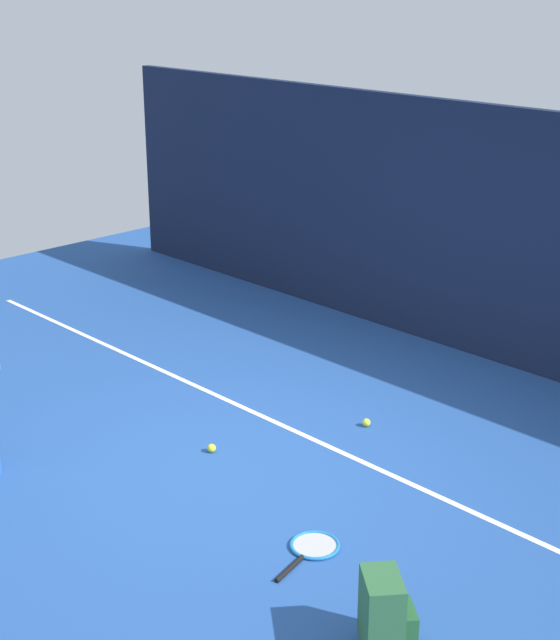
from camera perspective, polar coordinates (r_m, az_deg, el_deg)
name	(u,v)px	position (r m, az deg, el deg)	size (l,w,h in m)	color
ground_plane	(242,458)	(7.24, -2.28, -8.22)	(12.00, 12.00, 0.00)	#234C93
back_fence	(483,234)	(8.96, 12.00, 5.04)	(10.00, 0.10, 2.34)	#141E38
court_line	(298,432)	(7.61, 1.08, -6.71)	(9.00, 0.05, 0.00)	white
tennis_racket	(312,547)	(6.20, 1.95, -13.39)	(0.39, 0.64, 0.03)	black
backpack	(384,614)	(5.36, 6.24, -17.01)	(0.38, 0.38, 0.44)	#2D6038
tennis_ball_near_player	(212,448)	(7.32, -4.10, -7.62)	(0.07, 0.07, 0.07)	#CCE033
tennis_ball_by_fence	(366,423)	(7.72, 5.17, -6.11)	(0.07, 0.07, 0.07)	#CCE033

